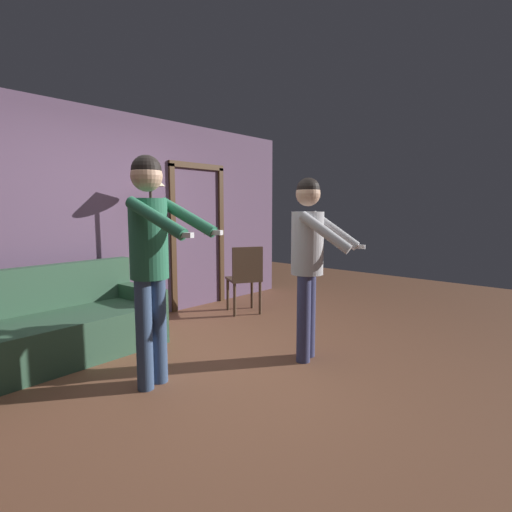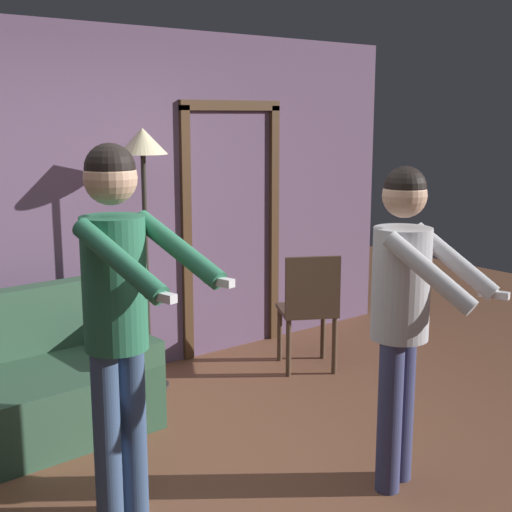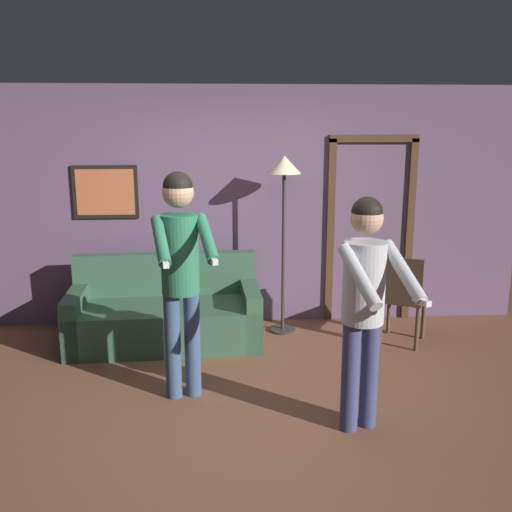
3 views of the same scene
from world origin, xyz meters
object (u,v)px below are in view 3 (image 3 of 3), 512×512
person_standing_left (180,262)px  person_standing_right (365,293)px  dining_chair_distant (402,295)px  couch (165,316)px  torchiere_lamp (284,185)px

person_standing_left → person_standing_right: person_standing_left is taller
dining_chair_distant → person_standing_right: bearing=-116.9°
person_standing_left → couch: bearing=101.9°
person_standing_left → dining_chair_distant: 2.43m
couch → dining_chair_distant: size_ratio=2.08×
torchiere_lamp → dining_chair_distant: size_ratio=2.02×
torchiere_lamp → person_standing_left: bearing=-123.6°
dining_chair_distant → person_standing_left: bearing=-154.8°
couch → person_standing_left: 1.52m
person_standing_left → dining_chair_distant: (2.12, 1.00, -0.61)m
couch → person_standing_left: person_standing_left is taller
couch → person_standing_right: person_standing_right is taller
torchiere_lamp → dining_chair_distant: torchiere_lamp is taller
torchiere_lamp → dining_chair_distant: 1.63m
couch → person_standing_right: size_ratio=1.13×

